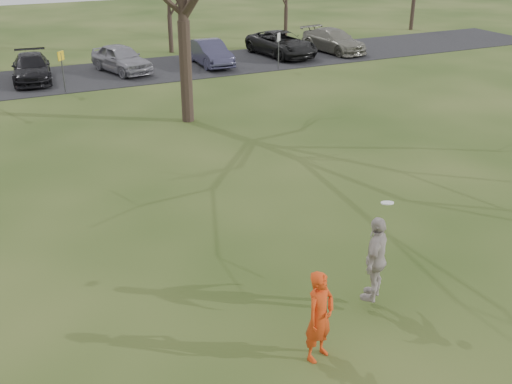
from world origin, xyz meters
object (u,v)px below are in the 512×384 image
(player_defender, at_px, (320,316))
(car_7, at_px, (334,41))
(car_5, at_px, (210,53))
(car_6, at_px, (282,44))
(car_3, at_px, (31,68))
(car_4, at_px, (121,58))
(catching_play, at_px, (376,258))

(player_defender, height_order, car_7, player_defender)
(car_5, xyz_separation_m, car_6, (5.08, 0.58, 0.03))
(player_defender, relative_size, car_5, 0.44)
(car_5, bearing_deg, player_defender, -106.10)
(car_3, xyz_separation_m, car_4, (4.82, -0.05, 0.08))
(player_defender, distance_m, car_3, 25.94)
(player_defender, relative_size, car_4, 0.43)
(car_4, height_order, car_6, car_4)
(player_defender, xyz_separation_m, car_3, (-2.30, 25.84, -0.23))
(car_5, bearing_deg, car_6, 7.36)
(player_defender, xyz_separation_m, car_6, (12.78, 25.90, -0.17))
(car_5, relative_size, car_6, 0.81)
(car_5, bearing_deg, car_4, 175.50)
(player_defender, xyz_separation_m, car_4, (2.52, 25.79, -0.15))
(car_6, distance_m, car_7, 3.66)
(car_7, bearing_deg, player_defender, -131.82)
(car_5, xyz_separation_m, car_7, (8.73, 0.24, 0.00))
(car_4, xyz_separation_m, car_7, (13.90, -0.24, -0.04))
(car_6, xyz_separation_m, car_7, (3.65, -0.34, -0.03))
(player_defender, height_order, car_3, player_defender)
(player_defender, height_order, car_5, player_defender)
(car_4, xyz_separation_m, catching_play, (-0.57, -24.85, 0.43))
(player_defender, bearing_deg, car_4, 63.23)
(catching_play, bearing_deg, car_3, 99.69)
(car_6, bearing_deg, car_5, 179.45)
(car_3, distance_m, car_5, 10.00)
(car_7, xyz_separation_m, catching_play, (-14.47, -24.61, 0.47))
(player_defender, xyz_separation_m, catching_play, (1.96, 0.94, 0.28))
(car_6, bearing_deg, catching_play, -120.55)
(car_3, xyz_separation_m, car_7, (18.72, -0.28, 0.04))
(car_3, xyz_separation_m, car_5, (9.99, -0.53, 0.04))
(car_7, distance_m, catching_play, 28.55)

